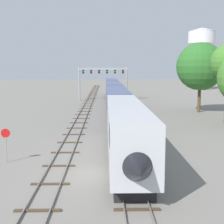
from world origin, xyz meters
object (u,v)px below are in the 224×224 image
(signal_gantry, at_px, (103,75))
(stop_sign, at_px, (6,141))
(passenger_train, at_px, (115,97))
(trackside_tree_left, at_px, (200,66))
(water_tower, at_px, (202,42))

(signal_gantry, height_order, stop_sign, signal_gantry)
(passenger_train, distance_m, trackside_tree_left, 16.00)
(stop_sign, bearing_deg, passenger_train, 72.16)
(passenger_train, height_order, trackside_tree_left, trackside_tree_left)
(passenger_train, distance_m, water_tower, 65.01)
(signal_gantry, bearing_deg, trackside_tree_left, -50.70)
(passenger_train, distance_m, signal_gantry, 20.13)
(water_tower, distance_m, trackside_tree_left, 59.28)
(passenger_train, xyz_separation_m, trackside_tree_left, (14.97, -1.33, 5.49))
(stop_sign, bearing_deg, trackside_tree_left, 49.99)
(water_tower, bearing_deg, trackside_tree_left, -106.83)
(signal_gantry, bearing_deg, water_tower, 45.73)
(stop_sign, relative_size, trackside_tree_left, 0.23)
(water_tower, height_order, stop_sign, water_tower)
(passenger_train, height_order, water_tower, water_tower)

